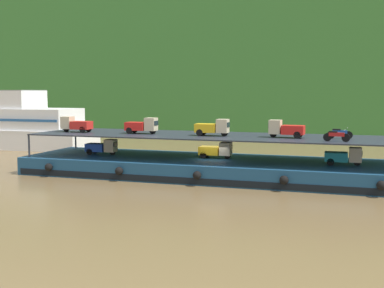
{
  "coord_description": "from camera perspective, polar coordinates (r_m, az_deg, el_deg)",
  "views": [
    {
      "loc": [
        10.59,
        -38.65,
        7.1
      ],
      "look_at": [
        -1.81,
        0.0,
        2.7
      ],
      "focal_mm": 45.29,
      "sensor_mm": 36.0,
      "label": 1
    }
  ],
  "objects": [
    {
      "name": "mini_truck_upper_fore",
      "position": [
        39.55,
        2.45,
        1.96
      ],
      "size": [
        2.75,
        1.21,
        1.38
      ],
      "color": "gold",
      "rests_on": "cargo_rack"
    },
    {
      "name": "cargo_rack",
      "position": [
        40.24,
        2.46,
        0.97
      ],
      "size": [
        30.72,
        7.64,
        2.0
      ],
      "color": "#232833",
      "rests_on": "cargo_barge"
    },
    {
      "name": "mini_truck_upper_stern",
      "position": [
        44.45,
        -13.52,
        2.26
      ],
      "size": [
        2.75,
        1.22,
        1.38
      ],
      "color": "red",
      "rests_on": "cargo_rack"
    },
    {
      "name": "motorcycle_upper_port",
      "position": [
        36.51,
        16.63,
        0.95
      ],
      "size": [
        1.9,
        0.55,
        0.87
      ],
      "color": "black",
      "rests_on": "cargo_rack"
    },
    {
      "name": "mini_truck_upper_mid",
      "position": [
        41.81,
        -5.91,
        2.16
      ],
      "size": [
        2.74,
        1.21,
        1.38
      ],
      "color": "red",
      "rests_on": "cargo_rack"
    },
    {
      "name": "motorcycle_upper_centre",
      "position": [
        38.78,
        16.98,
        1.23
      ],
      "size": [
        1.9,
        0.55,
        0.87
      ],
      "color": "black",
      "rests_on": "cargo_rack"
    },
    {
      "name": "mini_truck_lower_mid",
      "position": [
        38.75,
        17.44,
        -1.38
      ],
      "size": [
        2.76,
        1.24,
        1.38
      ],
      "color": "teal",
      "rests_on": "cargo_barge"
    },
    {
      "name": "hillside_far_bank",
      "position": [
        101.27,
        11.98,
        15.55
      ],
      "size": [
        146.64,
        34.75,
        42.26
      ],
      "color": "#387533",
      "rests_on": "ground"
    },
    {
      "name": "cargo_barge",
      "position": [
        40.55,
        2.43,
        -2.83
      ],
      "size": [
        32.32,
        8.96,
        1.5
      ],
      "color": "navy",
      "rests_on": "ground"
    },
    {
      "name": "ground_plane",
      "position": [
        40.7,
        2.43,
        -3.87
      ],
      "size": [
        400.0,
        400.0,
        0.0
      ],
      "primitive_type": "plane",
      "color": "brown"
    },
    {
      "name": "mini_truck_upper_bow",
      "position": [
        38.62,
        11.0,
        1.75
      ],
      "size": [
        2.79,
        1.3,
        1.38
      ],
      "color": "red",
      "rests_on": "cargo_rack"
    },
    {
      "name": "mini_truck_lower_aft",
      "position": [
        40.89,
        2.86,
        -0.72
      ],
      "size": [
        2.75,
        1.22,
        1.38
      ],
      "color": "gold",
      "rests_on": "cargo_barge"
    },
    {
      "name": "mini_truck_lower_stern",
      "position": [
        43.94,
        -10.55,
        -0.33
      ],
      "size": [
        2.79,
        1.28,
        1.38
      ],
      "color": "#1E47B7",
      "rests_on": "cargo_barge"
    }
  ]
}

